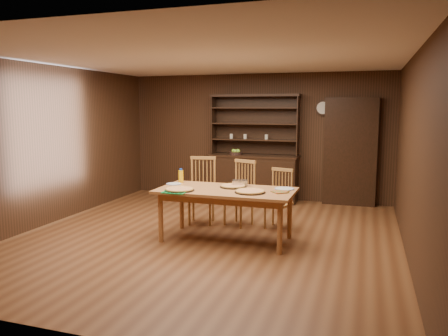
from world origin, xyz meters
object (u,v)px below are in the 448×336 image
(dining_table, at_px, (226,195))
(chair_right, at_px, (280,197))
(china_hutch, at_px, (253,172))
(chair_left, at_px, (202,188))
(chair_center, at_px, (241,190))
(juice_bottle, at_px, (181,176))

(dining_table, xyz_separation_m, chair_right, (0.60, 0.91, -0.17))
(china_hutch, bearing_deg, chair_left, -100.56)
(dining_table, bearing_deg, chair_right, 56.73)
(chair_right, bearing_deg, china_hutch, 131.16)
(dining_table, bearing_deg, chair_center, 91.94)
(china_hutch, bearing_deg, dining_table, -83.54)
(chair_left, distance_m, juice_bottle, 0.60)
(chair_right, xyz_separation_m, juice_bottle, (-1.45, -0.58, 0.35))
(china_hutch, xyz_separation_m, juice_bottle, (-0.53, -2.49, 0.25))
(dining_table, relative_size, chair_right, 2.05)
(chair_right, bearing_deg, chair_center, -165.05)
(chair_center, height_order, juice_bottle, chair_center)
(china_hutch, relative_size, chair_right, 2.29)
(chair_left, distance_m, chair_right, 1.29)
(chair_left, height_order, juice_bottle, chair_left)
(china_hutch, relative_size, chair_left, 1.98)
(chair_right, bearing_deg, juice_bottle, -142.65)
(china_hutch, bearing_deg, chair_right, -64.28)
(china_hutch, bearing_deg, juice_bottle, -101.95)
(juice_bottle, bearing_deg, chair_left, 72.82)
(china_hutch, xyz_separation_m, chair_right, (0.92, -1.91, -0.09))
(dining_table, height_order, chair_center, chair_center)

